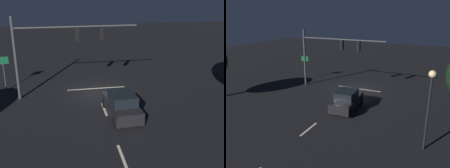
% 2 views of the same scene
% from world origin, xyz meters
% --- Properties ---
extents(ground_plane, '(80.00, 80.00, 0.00)m').
position_xyz_m(ground_plane, '(0.00, 0.00, 0.00)').
color(ground_plane, black).
extents(traffic_signal_assembly, '(9.39, 0.47, 6.37)m').
position_xyz_m(traffic_signal_assembly, '(3.09, 0.81, 4.36)').
color(traffic_signal_assembly, '#383A3D').
rests_on(traffic_signal_assembly, ground_plane).
extents(lane_dash_far, '(0.16, 2.20, 0.01)m').
position_xyz_m(lane_dash_far, '(0.00, 4.00, 0.00)').
color(lane_dash_far, beige).
rests_on(lane_dash_far, ground_plane).
extents(lane_dash_mid, '(0.16, 2.20, 0.01)m').
position_xyz_m(lane_dash_mid, '(0.00, 10.00, 0.00)').
color(lane_dash_mid, beige).
rests_on(lane_dash_mid, ground_plane).
extents(stop_bar, '(5.00, 0.16, 0.01)m').
position_xyz_m(stop_bar, '(0.00, -0.38, 0.00)').
color(stop_bar, beige).
rests_on(stop_bar, ground_plane).
extents(car_approaching, '(2.13, 4.46, 1.70)m').
position_xyz_m(car_approaching, '(-1.00, 5.26, 0.80)').
color(car_approaching, black).
rests_on(car_approaching, ground_plane).
extents(route_sign, '(0.88, 0.29, 2.97)m').
position_xyz_m(route_sign, '(7.55, -1.23, 2.14)').
color(route_sign, '#383A3D').
rests_on(route_sign, ground_plane).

